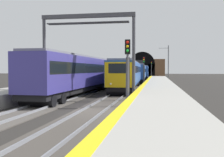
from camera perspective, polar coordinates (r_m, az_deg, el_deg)
ground_plane at (r=16.88m, az=-4.01°, el=-7.29°), size 320.00×320.00×0.00m
platform_right at (r=16.34m, az=10.26°, el=-5.89°), size 112.00×3.91×0.98m
platform_right_edge_strip at (r=16.35m, az=4.27°, el=-4.12°), size 112.00×0.50×0.01m
track_main_line at (r=16.88m, az=-4.01°, el=-7.15°), size 160.00×2.72×0.21m
track_adjacent_line at (r=18.32m, az=-16.97°, el=-6.51°), size 160.00×2.96×0.21m
train_main_approaching at (r=56.61m, az=5.72°, el=1.41°), size 62.07×3.49×4.72m
train_adjacent_platform at (r=37.88m, az=-2.72°, el=1.43°), size 41.65×3.41×4.14m
railway_signal_near at (r=18.92m, az=3.39°, el=2.68°), size 0.39×0.38×4.85m
railway_signal_mid at (r=42.10m, az=6.89°, el=2.18°), size 0.39×0.38×4.75m
railway_signal_far at (r=97.75m, az=8.51°, el=2.34°), size 0.39×0.38×5.72m
overhead_signal_gantry at (r=23.63m, az=-5.29°, el=9.14°), size 0.70×8.43×7.60m
tunnel_portal at (r=110.31m, az=6.59°, el=2.36°), size 2.49×18.36×10.28m
catenary_mast_near at (r=61.88m, az=12.05°, el=3.30°), size 0.22×2.28×8.23m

